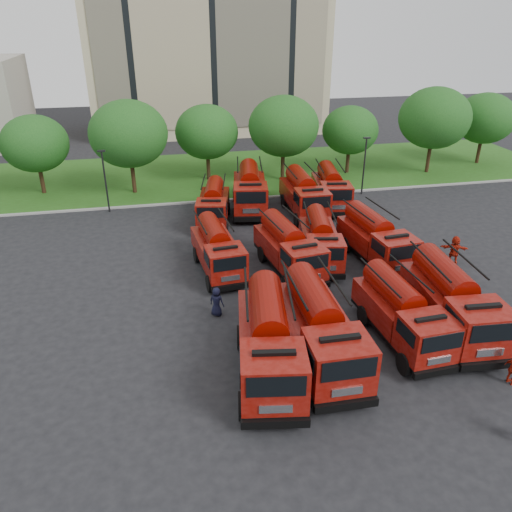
{
  "coord_description": "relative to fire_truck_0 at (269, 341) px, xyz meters",
  "views": [
    {
      "loc": [
        -5.97,
        -22.79,
        14.79
      ],
      "look_at": [
        -0.62,
        3.1,
        1.8
      ],
      "focal_mm": 35.0,
      "sensor_mm": 36.0,
      "label": 1
    }
  ],
  "objects": [
    {
      "name": "tree_1",
      "position": [
        -14.25,
        28.21,
        2.8
      ],
      "size": [
        5.71,
        5.71,
        6.98
      ],
      "color": "#382314",
      "rests_on": "ground"
    },
    {
      "name": "fire_truck_11",
      "position": [
        9.89,
        19.99,
        -0.17
      ],
      "size": [
        3.48,
        7.2,
        3.15
      ],
      "rotation": [
        0.0,
        0.0,
        -0.17
      ],
      "color": "black",
      "rests_on": "ground"
    },
    {
      "name": "fire_truck_2",
      "position": [
        6.93,
        1.18,
        -0.21
      ],
      "size": [
        2.77,
        6.85,
        3.06
      ],
      "rotation": [
        0.0,
        0.0,
        0.06
      ],
      "color": "black",
      "rests_on": "ground"
    },
    {
      "name": "tree_6",
      "position": [
        22.75,
        27.21,
        3.74
      ],
      "size": [
        6.89,
        6.89,
        8.42
      ],
      "color": "#382314",
      "rests_on": "ground"
    },
    {
      "name": "lamp_post_1",
      "position": [
        13.75,
        22.41,
        1.14
      ],
      "size": [
        0.6,
        0.25,
        5.11
      ],
      "color": "black",
      "rests_on": "ground"
    },
    {
      "name": "lamp_post_0",
      "position": [
        -8.25,
        22.41,
        1.14
      ],
      "size": [
        0.6,
        0.25,
        5.11
      ],
      "color": "black",
      "rests_on": "ground"
    },
    {
      "name": "fire_truck_8",
      "position": [
        -0.12,
        18.47,
        -0.28
      ],
      "size": [
        3.39,
        6.71,
        2.92
      ],
      "rotation": [
        0.0,
        0.0,
        -0.19
      ],
      "color": "black",
      "rests_on": "ground"
    },
    {
      "name": "fire_truck_3",
      "position": [
        9.76,
        1.45,
        -0.03
      ],
      "size": [
        3.19,
        7.68,
        3.42
      ],
      "rotation": [
        0.0,
        0.0,
        -0.07
      ],
      "color": "black",
      "rests_on": "ground"
    },
    {
      "name": "fire_truck_4",
      "position": [
        -0.91,
        10.33,
        -0.26
      ],
      "size": [
        2.87,
        6.7,
        2.96
      ],
      "rotation": [
        0.0,
        0.0,
        0.1
      ],
      "color": "black",
      "rests_on": "ground"
    },
    {
      "name": "lawn",
      "position": [
        1.75,
        31.21,
        -1.69
      ],
      "size": [
        70.0,
        16.0,
        0.12
      ],
      "primitive_type": "cube",
      "color": "#244A13",
      "rests_on": "ground"
    },
    {
      "name": "tree_3",
      "position": [
        0.75,
        29.21,
        2.93
      ],
      "size": [
        5.88,
        5.88,
        7.19
      ],
      "color": "#382314",
      "rests_on": "ground"
    },
    {
      "name": "fire_truck_6",
      "position": [
        5.8,
        10.36,
        -0.27
      ],
      "size": [
        3.39,
        6.78,
        2.95
      ],
      "rotation": [
        0.0,
        0.0,
        -0.19
      ],
      "color": "black",
      "rests_on": "ground"
    },
    {
      "name": "tree_7",
      "position": [
        29.75,
        29.21,
        3.07
      ],
      "size": [
        6.05,
        6.05,
        7.39
      ],
      "color": "#382314",
      "rests_on": "ground"
    },
    {
      "name": "fire_truck_10",
      "position": [
        7.17,
        18.76,
        -0.11
      ],
      "size": [
        2.77,
        7.22,
        3.26
      ],
      "rotation": [
        0.0,
        0.0,
        -0.02
      ],
      "color": "black",
      "rests_on": "ground"
    },
    {
      "name": "firefighter_1",
      "position": [
        7.75,
        -1.5,
        -1.75
      ],
      "size": [
        0.85,
        0.69,
        1.54
      ],
      "primitive_type": "imported",
      "rotation": [
        0.0,
        0.0,
        -0.44
      ],
      "color": "#A61C0C",
      "rests_on": "ground"
    },
    {
      "name": "apartment_building",
      "position": [
        3.75,
        53.15,
        10.75
      ],
      "size": [
        30.0,
        14.18,
        25.0
      ],
      "color": "beige",
      "rests_on": "ground"
    },
    {
      "name": "firefighter_2",
      "position": [
        10.29,
        -2.9,
        -1.75
      ],
      "size": [
        0.72,
        0.99,
        1.52
      ],
      "primitive_type": "imported",
      "rotation": [
        0.0,
        0.0,
        1.83
      ],
      "color": "#A61C0C",
      "rests_on": "ground"
    },
    {
      "name": "ground",
      "position": [
        1.75,
        5.21,
        -1.75
      ],
      "size": [
        140.0,
        140.0,
        0.0
      ],
      "primitive_type": "plane",
      "color": "black",
      "rests_on": "ground"
    },
    {
      "name": "fire_truck_7",
      "position": [
        9.3,
        9.66,
        -0.16
      ],
      "size": [
        3.06,
        7.13,
        3.16
      ],
      "rotation": [
        0.0,
        0.0,
        0.1
      ],
      "color": "black",
      "rests_on": "ground"
    },
    {
      "name": "firefighter_3",
      "position": [
        9.56,
        3.47,
        -1.75
      ],
      "size": [
        1.18,
        0.63,
        1.79
      ],
      "primitive_type": "imported",
      "rotation": [
        0.0,
        0.0,
        3.17
      ],
      "color": "black",
      "rests_on": "ground"
    },
    {
      "name": "tree_4",
      "position": [
        7.75,
        27.71,
        3.47
      ],
      "size": [
        6.55,
        6.55,
        8.01
      ],
      "color": "#382314",
      "rests_on": "ground"
    },
    {
      "name": "tree_5",
      "position": [
        14.75,
        28.71,
        2.6
      ],
      "size": [
        5.46,
        5.46,
        6.68
      ],
      "color": "#382314",
      "rests_on": "ground"
    },
    {
      "name": "fire_truck_0",
      "position": [
        0.0,
        0.0,
        0.0
      ],
      "size": [
        3.8,
        7.96,
        3.48
      ],
      "rotation": [
        0.0,
        0.0,
        -0.16
      ],
      "color": "black",
      "rests_on": "ground"
    },
    {
      "name": "fire_truck_1",
      "position": [
        2.45,
        0.42,
        0.01
      ],
      "size": [
        2.91,
        7.71,
        3.49
      ],
      "rotation": [
        0.0,
        0.0,
        -0.01
      ],
      "color": "black",
      "rests_on": "ground"
    },
    {
      "name": "fire_truck_5",
      "position": [
        3.44,
        9.49,
        -0.19
      ],
      "size": [
        3.29,
        7.07,
        3.1
      ],
      "rotation": [
        0.0,
        0.0,
        0.14
      ],
      "color": "black",
      "rests_on": "ground"
    },
    {
      "name": "curb",
      "position": [
        1.75,
        23.11,
        -1.68
      ],
      "size": [
        70.0,
        0.3,
        0.14
      ],
      "primitive_type": "cube",
      "color": "gray",
      "rests_on": "ground"
    },
    {
      "name": "firefighter_5",
      "position": [
        14.25,
        8.35,
        -1.75
      ],
      "size": [
        1.89,
        1.4,
        1.87
      ],
      "primitive_type": "imported",
      "rotation": [
        0.0,
        0.0,
        2.71
      ],
      "color": "#A61C0C",
      "rests_on": "ground"
    },
    {
      "name": "fire_truck_9",
      "position": [
        3.14,
        20.59,
        -0.02
      ],
      "size": [
        3.8,
        7.87,
        3.44
      ],
      "rotation": [
        0.0,
        0.0,
        -0.17
      ],
      "color": "black",
      "rests_on": "ground"
    },
    {
      "name": "tree_2",
      "position": [
        -6.25,
        26.71,
        3.6
      ],
      "size": [
        6.72,
        6.72,
        8.22
      ],
      "color": "#382314",
      "rests_on": "ground"
    },
    {
      "name": "firefighter_4",
      "position": [
        -1.67,
        5.24,
        -1.75
      ],
      "size": [
        0.97,
        0.88,
        1.65
      ],
      "primitive_type": "imported",
      "rotation": [
        0.0,
        0.0,
        2.58
      ],
      "color": "black",
      "rests_on": "ground"
    }
  ]
}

